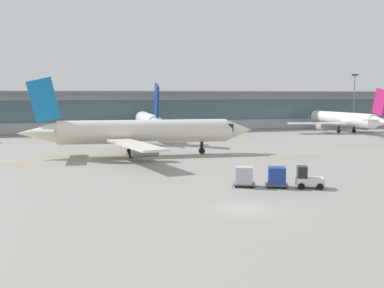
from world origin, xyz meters
name	(u,v)px	position (x,y,z in m)	size (l,w,h in m)	color
ground_plane	(244,209)	(0.00, 0.00, 0.00)	(400.00, 400.00, 0.00)	gray
taxiway_centreline_stripe	(147,157)	(-2.67, 30.15, 0.00)	(110.00, 0.36, 0.01)	yellow
terminal_concourse	(125,110)	(0.00, 78.97, 4.92)	(175.18, 11.00, 9.60)	#B2B7BC
gate_airplane_1	(148,122)	(2.20, 57.99, 3.26)	(30.49, 32.81, 10.87)	silver
gate_airplane_2	(343,119)	(48.38, 59.41, 3.05)	(28.55, 30.67, 10.17)	white
taxiing_regional_jet	(141,132)	(-3.10, 32.18, 3.37)	(33.97, 31.52, 11.25)	silver
baggage_tug	(307,179)	(8.64, 5.56, 0.89)	(2.93, 2.35, 2.10)	silver
cargo_dolly_lead	(277,176)	(5.97, 6.61, 1.05)	(2.54, 2.25, 1.94)	#595B60
cargo_dolly_trailing	(244,176)	(3.09, 7.73, 1.05)	(2.54, 2.25, 1.94)	#595B60
apron_light_mast_1	(354,98)	(59.77, 71.79, 7.78)	(1.80, 0.36, 14.19)	gray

